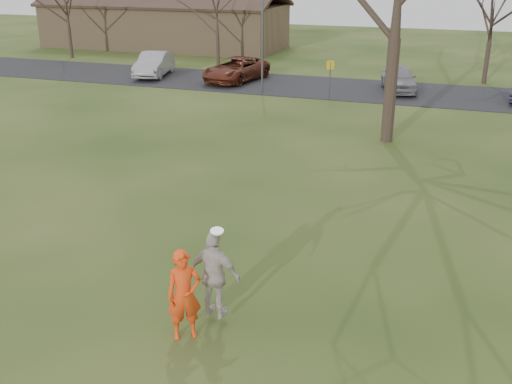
# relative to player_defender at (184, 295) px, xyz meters

# --- Properties ---
(ground) EXTENTS (120.00, 120.00, 0.00)m
(ground) POSITION_rel_player_defender_xyz_m (-0.02, 0.40, -0.95)
(ground) COLOR #1E380F
(ground) RESTS_ON ground
(parking_strip) EXTENTS (62.00, 6.50, 0.04)m
(parking_strip) POSITION_rel_player_defender_xyz_m (-0.02, 25.40, -0.93)
(parking_strip) COLOR black
(parking_strip) RESTS_ON ground
(player_defender) EXTENTS (0.83, 0.77, 1.90)m
(player_defender) POSITION_rel_player_defender_xyz_m (0.00, 0.00, 0.00)
(player_defender) COLOR #EF4213
(player_defender) RESTS_ON ground
(car_1) EXTENTS (2.54, 4.86, 1.52)m
(car_1) POSITION_rel_player_defender_xyz_m (-14.18, 25.35, -0.15)
(car_1) COLOR #99989D
(car_1) RESTS_ON parking_strip
(car_2) EXTENTS (3.25, 5.51, 1.44)m
(car_2) POSITION_rel_player_defender_xyz_m (-8.57, 25.48, -0.19)
(car_2) COLOR #592314
(car_2) RESTS_ON parking_strip
(car_4) EXTENTS (2.66, 4.52, 1.44)m
(car_4) POSITION_rel_player_defender_xyz_m (1.27, 25.67, -0.19)
(car_4) COLOR gray
(car_4) RESTS_ON parking_strip
(catching_play) EXTENTS (1.15, 0.54, 2.01)m
(catching_play) POSITION_rel_player_defender_xyz_m (0.39, 0.65, 0.17)
(catching_play) COLOR beige
(catching_play) RESTS_ON ground
(building) EXTENTS (20.60, 8.50, 5.14)m
(building) POSITION_rel_player_defender_xyz_m (-20.02, 38.40, 0.98)
(building) COLOR #8C6D4C
(building) RESTS_ON ground
(lamp_post) EXTENTS (0.34, 0.34, 6.27)m
(lamp_post) POSITION_rel_player_defender_xyz_m (-6.02, 22.90, 3.02)
(lamp_post) COLOR #47474C
(lamp_post) RESTS_ON ground
(sign_yellow) EXTENTS (0.35, 0.35, 2.08)m
(sign_yellow) POSITION_rel_player_defender_xyz_m (-2.02, 22.40, 0.50)
(sign_yellow) COLOR #47474C
(sign_yellow) RESTS_ON ground
(small_tree_row) EXTENTS (55.00, 5.90, 8.50)m
(small_tree_row) POSITION_rel_player_defender_xyz_m (4.37, 30.45, 2.94)
(small_tree_row) COLOR #352821
(small_tree_row) RESTS_ON ground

